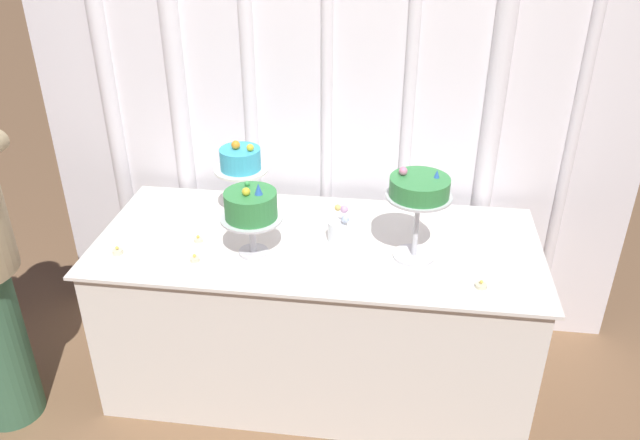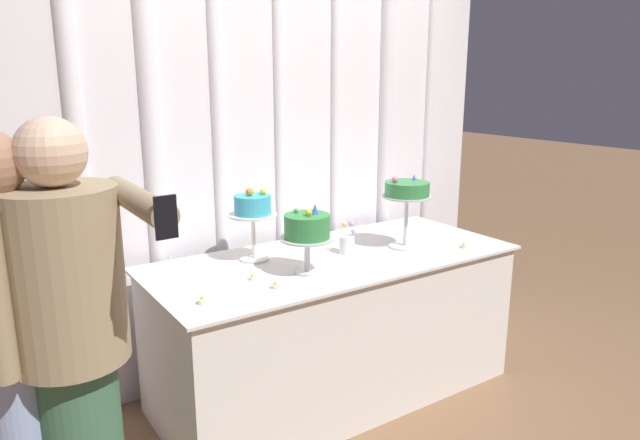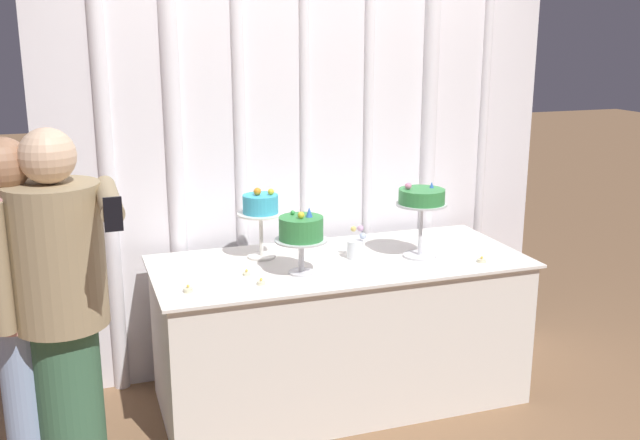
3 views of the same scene
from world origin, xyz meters
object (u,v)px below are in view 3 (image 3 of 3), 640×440
cake_display_rightmost (421,202)px  tealight_far_right (482,260)px  guest_man_dark_suit (18,304)px  guest_man_pink_jacket (62,306)px  cake_display_center (301,231)px  cake_table (340,330)px  cake_display_leftmost (261,209)px  tealight_near_left (247,274)px  tealight_far_left (188,290)px  tealight_near_right (261,283)px  flower_vase (356,247)px

cake_display_rightmost → tealight_far_right: bearing=-36.0°
tealight_far_right → guest_man_dark_suit: 2.24m
guest_man_pink_jacket → cake_display_center: bearing=14.5°
cake_table → guest_man_pink_jacket: size_ratio=1.22×
cake_display_leftmost → tealight_near_left: cake_display_leftmost is taller
cake_table → cake_display_rightmost: 0.82m
tealight_far_left → guest_man_pink_jacket: (-0.55, -0.21, 0.06)m
tealight_far_right → guest_man_pink_jacket: (-2.06, -0.16, 0.07)m
tealight_near_right → guest_man_dark_suit: guest_man_dark_suit is taller
flower_vase → tealight_far_right: (0.59, -0.28, -0.05)m
cake_display_rightmost → cake_display_leftmost: bearing=161.9°
tealight_near_left → tealight_near_right: tealight_near_right is taller
tealight_near_right → cake_display_center: bearing=22.3°
cake_display_rightmost → tealight_near_right: 0.97m
cake_display_rightmost → cake_display_center: bearing=-174.9°
cake_display_leftmost → tealight_far_left: size_ratio=8.68×
cake_display_center → flower_vase: size_ratio=1.88×
tealight_near_right → tealight_far_right: (1.17, -0.04, -0.00)m
tealight_near_left → guest_man_pink_jacket: guest_man_pink_jacket is taller
cake_table → tealight_far_left: size_ratio=44.60×
cake_display_rightmost → guest_man_pink_jacket: (-1.80, -0.35, -0.22)m
cake_display_leftmost → tealight_far_left: cake_display_leftmost is taller
tealight_near_left → flower_vase: bearing=8.1°
tealight_near_left → cake_display_leftmost: bearing=61.1°
flower_vase → guest_man_dark_suit: bearing=-167.1°
cake_display_center → guest_man_pink_jacket: guest_man_pink_jacket is taller
cake_display_center → tealight_near_left: cake_display_center is taller
cake_table → guest_man_dark_suit: size_ratio=1.25×
tealight_near_right → tealight_far_right: 1.17m
tealight_near_right → guest_man_dark_suit: (-1.06, -0.13, 0.07)m
cake_display_rightmost → tealight_near_left: (-0.94, 0.00, -0.29)m
cake_display_leftmost → tealight_near_left: 0.39m
cake_display_leftmost → guest_man_pink_jacket: bearing=-148.6°
flower_vase → tealight_near_right: 0.63m
tealight_near_left → cake_table: bearing=8.5°
tealight_far_left → tealight_near_right: 0.34m
cake_display_center → cake_display_rightmost: bearing=5.1°
cake_display_leftmost → cake_display_center: 0.35m
cake_display_rightmost → tealight_near_right: size_ratio=10.09×
guest_man_pink_jacket → cake_table: bearing=17.3°
cake_table → cake_display_center: cake_display_center is taller
flower_vase → guest_man_dark_suit: (-1.64, -0.38, 0.02)m
flower_vase → guest_man_pink_jacket: bearing=-163.4°
cake_table → cake_display_leftmost: (-0.38, 0.18, 0.66)m
tealight_far_left → guest_man_dark_suit: size_ratio=0.03×
flower_vase → tealight_near_left: (-0.61, -0.09, -0.05)m
cake_display_leftmost → tealight_near_left: bearing=-118.9°
guest_man_pink_jacket → guest_man_dark_suit: bearing=159.3°
flower_vase → guest_man_dark_suit: guest_man_dark_suit is taller
tealight_far_left → tealight_far_right: tealight_far_left is taller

